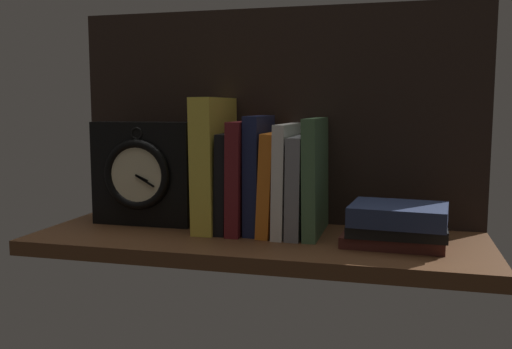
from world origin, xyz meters
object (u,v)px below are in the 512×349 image
at_px(book_navy_bierce, 259,174).
at_px(book_gray_chess, 301,185).
at_px(book_green_romantic, 316,176).
at_px(book_black_skeptic, 231,181).
at_px(book_white_catcher, 287,178).
at_px(book_stack_side, 397,224).
at_px(book_maroon_dawkins, 244,176).
at_px(book_yellow_seinlanguage, 215,164).
at_px(book_orange_pandolfini, 274,182).
at_px(framed_clock, 143,173).

xyz_separation_m(book_navy_bierce, book_gray_chess, (0.08, 0.00, -0.02)).
distance_m(book_navy_bierce, book_green_romantic, 0.10).
bearing_deg(book_gray_chess, book_black_skeptic, -180.00).
bearing_deg(book_white_catcher, book_black_skeptic, 180.00).
height_order(book_gray_chess, book_stack_side, book_gray_chess).
xyz_separation_m(book_black_skeptic, book_navy_bierce, (0.05, 0.00, 0.02)).
bearing_deg(book_maroon_dawkins, book_white_catcher, 0.00).
distance_m(book_yellow_seinlanguage, book_gray_chess, 0.16).
bearing_deg(book_yellow_seinlanguage, book_black_skeptic, 0.00).
relative_size(book_black_skeptic, book_green_romantic, 0.86).
height_order(book_gray_chess, book_green_romantic, book_green_romantic).
relative_size(book_navy_bierce, book_white_catcher, 1.07).
bearing_deg(book_stack_side, book_yellow_seinlanguage, 171.02).
xyz_separation_m(book_orange_pandolfini, framed_clock, (-0.25, -0.00, 0.01)).
xyz_separation_m(book_navy_bierce, framed_clock, (-0.23, -0.00, -0.01)).
xyz_separation_m(framed_clock, book_stack_side, (0.47, -0.05, -0.06)).
bearing_deg(book_gray_chess, book_stack_side, -17.21).
height_order(book_navy_bierce, book_green_romantic, book_navy_bierce).
distance_m(book_yellow_seinlanguage, book_navy_bierce, 0.09).
distance_m(book_yellow_seinlanguage, book_black_skeptic, 0.05).
bearing_deg(book_maroon_dawkins, book_navy_bierce, 0.00).
bearing_deg(book_navy_bierce, book_green_romantic, 0.00).
height_order(book_orange_pandolfini, book_green_romantic, book_green_romantic).
xyz_separation_m(book_yellow_seinlanguage, book_stack_side, (0.33, -0.05, -0.09)).
xyz_separation_m(book_gray_chess, book_green_romantic, (0.03, -0.00, 0.02)).
xyz_separation_m(book_black_skeptic, book_green_romantic, (0.16, 0.00, 0.01)).
bearing_deg(book_navy_bierce, book_black_skeptic, 180.00).
bearing_deg(book_green_romantic, book_stack_side, -20.23).
bearing_deg(book_black_skeptic, book_white_catcher, -0.00).
distance_m(book_gray_chess, book_stack_side, 0.18).
bearing_deg(book_orange_pandolfini, book_yellow_seinlanguage, -180.00).
bearing_deg(book_yellow_seinlanguage, book_maroon_dawkins, 0.00).
xyz_separation_m(book_yellow_seinlanguage, book_maroon_dawkins, (0.06, 0.00, -0.02)).
relative_size(book_orange_pandolfini, book_green_romantic, 0.87).
distance_m(book_maroon_dawkins, book_orange_pandolfini, 0.06).
height_order(book_maroon_dawkins, book_navy_bierce, book_navy_bierce).
distance_m(book_gray_chess, book_green_romantic, 0.03).
bearing_deg(book_gray_chess, book_navy_bierce, -180.00).
bearing_deg(book_navy_bierce, book_yellow_seinlanguage, -180.00).
height_order(book_yellow_seinlanguage, framed_clock, book_yellow_seinlanguage).
distance_m(book_black_skeptic, book_navy_bierce, 0.06).
xyz_separation_m(book_orange_pandolfini, book_green_romantic, (0.08, 0.00, 0.01)).
distance_m(book_navy_bierce, book_orange_pandolfini, 0.03).
bearing_deg(book_orange_pandolfini, book_stack_side, -13.47).
distance_m(book_yellow_seinlanguage, book_white_catcher, 0.14).
xyz_separation_m(book_navy_bierce, book_green_romantic, (0.10, 0.00, -0.00)).
xyz_separation_m(book_yellow_seinlanguage, book_navy_bierce, (0.08, 0.00, -0.02)).
bearing_deg(book_stack_side, book_gray_chess, 162.79).
xyz_separation_m(book_black_skeptic, book_maroon_dawkins, (0.02, -0.00, 0.01)).
height_order(book_orange_pandolfini, book_white_catcher, book_white_catcher).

